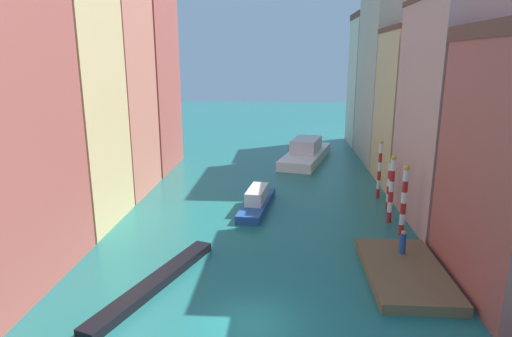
{
  "coord_description": "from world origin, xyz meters",
  "views": [
    {
      "loc": [
        1.35,
        -16.87,
        11.46
      ],
      "look_at": [
        -1.11,
        22.22,
        1.5
      ],
      "focal_mm": 30.52,
      "sensor_mm": 36.0,
      "label": 1
    }
  ],
  "objects": [
    {
      "name": "building_right_1",
      "position": [
        13.74,
        13.93,
        7.81
      ],
      "size": [
        6.86,
        10.09,
        15.6
      ],
      "color": "tan",
      "rests_on": "ground"
    },
    {
      "name": "vaporetto_white",
      "position": [
        4.02,
        32.37,
        0.9
      ],
      "size": [
        6.74,
        12.92,
        2.55
      ],
      "color": "white",
      "rests_on": "ground"
    },
    {
      "name": "building_right_4",
      "position": [
        13.74,
        43.14,
        8.59
      ],
      "size": [
        6.86,
        7.61,
        17.16
      ],
      "color": "beige",
      "rests_on": "ground"
    },
    {
      "name": "building_left_1",
      "position": [
        -13.74,
        11.75,
        11.22
      ],
      "size": [
        6.86,
        7.37,
        22.41
      ],
      "color": "#DBB77A",
      "rests_on": "ground"
    },
    {
      "name": "building_right_3",
      "position": [
        13.74,
        33.32,
        9.99
      ],
      "size": [
        6.86,
        11.39,
        19.95
      ],
      "color": "#BCB299",
      "rests_on": "ground"
    },
    {
      "name": "mooring_pole_0",
      "position": [
        9.32,
        10.75,
        2.48
      ],
      "size": [
        0.39,
        0.39,
        4.83
      ],
      "color": "red",
      "rests_on": "ground"
    },
    {
      "name": "ground_plane",
      "position": [
        0.0,
        24.5,
        0.0
      ],
      "size": [
        154.0,
        154.0,
        0.0
      ],
      "primitive_type": "plane",
      "color": "#1E6B66"
    },
    {
      "name": "mooring_pole_2",
      "position": [
        9.61,
        15.91,
        2.07
      ],
      "size": [
        0.36,
        0.36,
        4.03
      ],
      "color": "red",
      "rests_on": "ground"
    },
    {
      "name": "motorboat_0",
      "position": [
        -0.61,
        15.48,
        0.61
      ],
      "size": [
        2.72,
        7.67,
        1.64
      ],
      "color": "#234C93",
      "rests_on": "ground"
    },
    {
      "name": "waterfront_dock",
      "position": [
        8.03,
        4.95,
        0.27
      ],
      "size": [
        4.09,
        7.61,
        0.53
      ],
      "color": "brown",
      "rests_on": "ground"
    },
    {
      "name": "gondola_black",
      "position": [
        -5.09,
        3.02,
        0.24
      ],
      "size": [
        4.3,
        9.7,
        0.49
      ],
      "color": "black",
      "rests_on": "ground"
    },
    {
      "name": "building_right_2",
      "position": [
        13.74,
        23.44,
        7.08
      ],
      "size": [
        6.86,
        8.3,
        14.14
      ],
      "color": "#DBB77A",
      "rests_on": "ground"
    },
    {
      "name": "building_left_3",
      "position": [
        -13.74,
        28.15,
        10.42
      ],
      "size": [
        6.86,
        9.12,
        20.82
      ],
      "color": "#B25147",
      "rests_on": "ground"
    },
    {
      "name": "building_left_2",
      "position": [
        -13.74,
        19.39,
        9.5
      ],
      "size": [
        6.86,
        7.7,
        18.98
      ],
      "color": "#C6705B",
      "rests_on": "ground"
    },
    {
      "name": "mooring_pole_3",
      "position": [
        9.44,
        18.83,
        2.49
      ],
      "size": [
        0.31,
        0.31,
        4.89
      ],
      "color": "red",
      "rests_on": "ground"
    },
    {
      "name": "person_on_dock",
      "position": [
        8.31,
        6.74,
        1.18
      ],
      "size": [
        0.36,
        0.36,
        1.39
      ],
      "color": "#234C93",
      "rests_on": "waterfront_dock"
    },
    {
      "name": "mooring_pole_1",
      "position": [
        9.06,
        13.09,
        2.52
      ],
      "size": [
        0.38,
        0.38,
        4.93
      ],
      "color": "red",
      "rests_on": "ground"
    }
  ]
}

